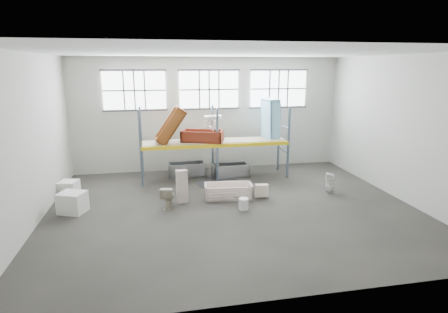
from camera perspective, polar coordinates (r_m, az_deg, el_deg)
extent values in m
cube|color=#433F39|center=(12.29, 1.35, -8.24)|extent=(12.00, 10.00, 0.10)
cube|color=silver|center=(11.40, 1.50, 16.25)|extent=(12.00, 10.00, 0.10)
cube|color=#B3B1A5|center=(16.49, -2.37, 6.64)|extent=(12.00, 0.10, 5.00)
cube|color=#A2A197|center=(6.87, 10.51, -4.00)|extent=(12.00, 0.10, 5.00)
cube|color=#9E9D92|center=(11.87, -28.46, 2.10)|extent=(0.10, 10.00, 5.00)
cube|color=#A09F95|center=(14.15, 26.16, 4.02)|extent=(0.10, 10.00, 5.00)
cube|color=white|center=(16.11, -13.85, 10.01)|extent=(2.60, 0.04, 1.60)
cube|color=white|center=(16.28, -2.35, 10.43)|extent=(2.60, 0.04, 1.60)
cube|color=white|center=(17.05, 8.52, 10.45)|extent=(2.60, 0.04, 1.60)
cube|color=slate|center=(14.36, -12.92, 1.16)|extent=(0.08, 0.08, 3.00)
cube|color=slate|center=(15.54, -12.80, 2.11)|extent=(0.08, 0.08, 3.00)
cube|color=slate|center=(14.56, -1.05, 1.68)|extent=(0.08, 0.08, 3.00)
cube|color=slate|center=(15.72, -1.81, 2.59)|extent=(0.08, 0.08, 3.00)
cube|color=slate|center=(15.36, 10.05, 2.11)|extent=(0.08, 0.08, 3.00)
cube|color=slate|center=(16.46, 8.57, 2.96)|extent=(0.08, 0.08, 3.00)
cube|color=yellow|center=(14.56, -1.05, 1.68)|extent=(6.00, 0.10, 0.14)
cube|color=yellow|center=(15.72, -1.81, 2.59)|extent=(6.00, 0.10, 0.14)
cube|color=gray|center=(15.13, -1.45, 2.45)|extent=(5.90, 1.10, 0.03)
cylinder|color=black|center=(14.76, -0.89, -4.17)|extent=(1.80, 1.80, 0.00)
cube|color=beige|center=(13.12, 5.90, -5.31)|extent=(0.49, 0.28, 0.44)
imported|color=beige|center=(12.87, 1.99, -6.20)|extent=(0.41, 0.41, 0.14)
imported|color=beige|center=(12.34, -8.78, -6.21)|extent=(0.56, 0.80, 0.75)
cube|color=#C5AFA7|center=(12.65, -6.59, -4.66)|extent=(0.40, 0.29, 1.15)
imported|color=white|center=(14.12, 16.31, -3.98)|extent=(0.45, 0.45, 0.77)
imported|color=white|center=(14.74, -1.73, 4.18)|extent=(0.86, 0.77, 0.63)
cylinder|color=silver|center=(12.09, 3.08, -7.42)|extent=(0.34, 0.34, 0.38)
cube|color=silver|center=(12.76, -22.63, -6.65)|extent=(0.98, 0.91, 0.67)
cube|color=white|center=(14.57, -23.11, -4.52)|extent=(0.74, 0.74, 0.51)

